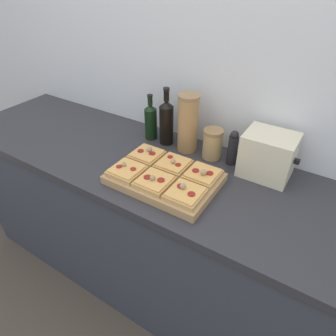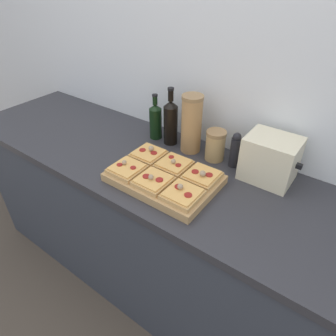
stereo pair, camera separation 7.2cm
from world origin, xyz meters
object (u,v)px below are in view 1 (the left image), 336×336
(grain_jar_tall, at_px, (188,123))
(toaster_oven, at_px, (268,155))
(wine_bottle, at_px, (166,122))
(cutting_board, at_px, (164,178))
(pepper_mill, at_px, (233,148))
(grain_jar_short, at_px, (213,144))
(olive_oil_bottle, at_px, (151,121))

(grain_jar_tall, height_order, toaster_oven, grain_jar_tall)
(wine_bottle, distance_m, toaster_oven, 0.54)
(cutting_board, xyz_separation_m, pepper_mill, (0.19, 0.30, 0.07))
(cutting_board, bearing_deg, grain_jar_short, 73.73)
(wine_bottle, bearing_deg, grain_jar_short, 0.00)
(wine_bottle, xyz_separation_m, grain_jar_tall, (0.13, 0.00, 0.02))
(wine_bottle, relative_size, pepper_mill, 1.74)
(grain_jar_short, xyz_separation_m, toaster_oven, (0.27, -0.00, 0.03))
(grain_jar_short, distance_m, toaster_oven, 0.27)
(olive_oil_bottle, relative_size, wine_bottle, 0.82)
(cutting_board, distance_m, grain_jar_short, 0.32)
(cutting_board, bearing_deg, olive_oil_bottle, 133.10)
(grain_jar_short, relative_size, pepper_mill, 0.86)
(grain_jar_short, bearing_deg, toaster_oven, -0.18)
(wine_bottle, height_order, grain_jar_tall, wine_bottle)
(cutting_board, height_order, toaster_oven, toaster_oven)
(grain_jar_tall, xyz_separation_m, toaster_oven, (0.41, -0.00, -0.05))
(olive_oil_bottle, distance_m, toaster_oven, 0.64)
(grain_jar_tall, height_order, pepper_mill, grain_jar_tall)
(grain_jar_short, distance_m, pepper_mill, 0.10)
(olive_oil_bottle, distance_m, grain_jar_short, 0.37)
(wine_bottle, height_order, grain_jar_short, wine_bottle)
(cutting_board, relative_size, grain_jar_tall, 1.57)
(cutting_board, relative_size, toaster_oven, 1.90)
(wine_bottle, height_order, toaster_oven, wine_bottle)
(cutting_board, relative_size, grain_jar_short, 3.07)
(olive_oil_bottle, xyz_separation_m, pepper_mill, (0.47, 0.00, -0.02))
(pepper_mill, bearing_deg, olive_oil_bottle, 180.00)
(cutting_board, relative_size, olive_oil_bottle, 1.86)
(cutting_board, bearing_deg, wine_bottle, 121.01)
(olive_oil_bottle, relative_size, grain_jar_short, 1.65)
(cutting_board, bearing_deg, pepper_mill, 57.43)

